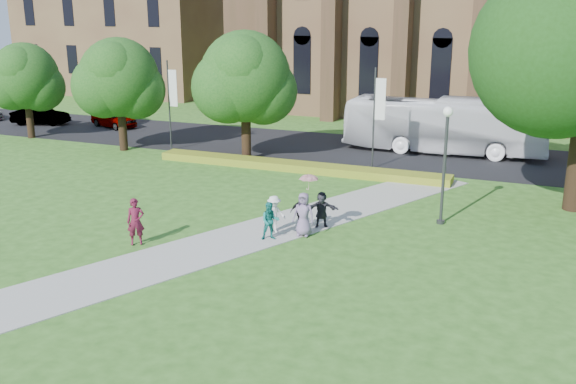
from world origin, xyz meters
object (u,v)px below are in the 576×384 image
at_px(car_0, 114,118).
at_px(car_1, 40,116).
at_px(pedestrian_0, 136,222).
at_px(tour_coach, 444,126).
at_px(streetlamp, 445,151).

xyz_separation_m(car_0, car_1, (-6.31, -1.33, -0.01)).
relative_size(car_1, pedestrian_0, 2.38).
bearing_deg(car_0, tour_coach, -69.90).
distance_m(car_0, pedestrian_0, 28.07).
distance_m(streetlamp, pedestrian_0, 13.43).
xyz_separation_m(streetlamp, car_1, (-34.85, 13.11, -2.52)).
bearing_deg(car_1, streetlamp, -128.48).
bearing_deg(car_1, pedestrian_0, -148.55).
height_order(streetlamp, car_1, streetlamp).
bearing_deg(car_0, car_1, 121.24).
height_order(car_0, pedestrian_0, pedestrian_0).
bearing_deg(tour_coach, pedestrian_0, 157.91).
relative_size(streetlamp, car_0, 1.17).
relative_size(streetlamp, car_1, 1.15).
bearing_deg(pedestrian_0, car_1, 103.33).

